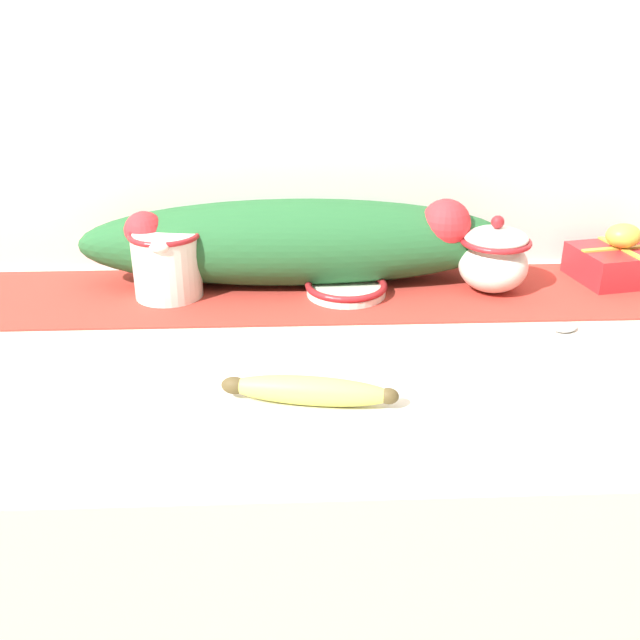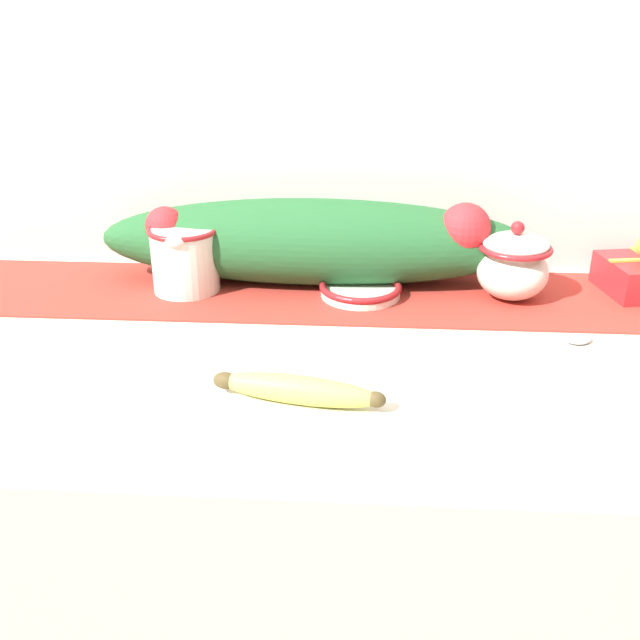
% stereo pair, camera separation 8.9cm
% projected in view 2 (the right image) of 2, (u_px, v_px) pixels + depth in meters
% --- Properties ---
extents(countertop, '(1.32, 0.62, 0.94)m').
position_uv_depth(countertop, '(304.00, 614.00, 1.12)').
color(countertop, beige).
rests_on(countertop, ground_plane).
extents(back_wall, '(2.12, 0.04, 2.40)m').
position_uv_depth(back_wall, '(318.00, 107.00, 1.13)').
color(back_wall, silver).
rests_on(back_wall, ground_plane).
extents(table_runner, '(1.21, 0.23, 0.00)m').
position_uv_depth(table_runner, '(311.00, 294.00, 1.10)').
color(table_runner, '#B23328').
rests_on(table_runner, countertop).
extents(cream_pitcher, '(0.11, 0.13, 0.10)m').
position_uv_depth(cream_pitcher, '(185.00, 256.00, 1.09)').
color(cream_pitcher, white).
rests_on(cream_pitcher, countertop).
extents(sugar_bowl, '(0.11, 0.11, 0.12)m').
position_uv_depth(sugar_bowl, '(513.00, 264.00, 1.06)').
color(sugar_bowl, white).
rests_on(sugar_bowl, countertop).
extents(small_dish, '(0.13, 0.13, 0.02)m').
position_uv_depth(small_dish, '(361.00, 289.00, 1.08)').
color(small_dish, white).
rests_on(small_dish, countertop).
extents(banana, '(0.20, 0.07, 0.03)m').
position_uv_depth(banana, '(297.00, 390.00, 0.80)').
color(banana, '#CCD156').
rests_on(banana, countertop).
extents(spoon, '(0.17, 0.10, 0.01)m').
position_uv_depth(spoon, '(570.00, 341.00, 0.94)').
color(spoon, silver).
rests_on(spoon, countertop).
extents(poinsettia_garland, '(0.67, 0.15, 0.14)m').
position_uv_depth(poinsettia_garland, '(316.00, 240.00, 1.11)').
color(poinsettia_garland, '#235B2D').
rests_on(poinsettia_garland, countertop).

